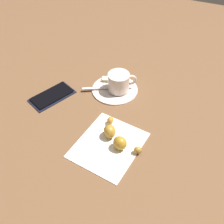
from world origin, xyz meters
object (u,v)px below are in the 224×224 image
Objects in this scene: saucer at (115,89)px; cell_phone at (52,96)px; napkin at (109,145)px; espresso_cup at (119,82)px; sugar_packet at (112,79)px; teaspoon at (111,87)px; croissant at (116,137)px.

saucer and cell_phone have the same top height.
cell_phone is (-0.11, -0.24, 0.00)m from napkin.
saucer is at bearing 122.42° from cell_phone.
espresso_cup is (-0.00, 0.01, 0.03)m from saucer.
saucer is 0.04m from sugar_packet.
teaspoon is 1.04× the size of croissant.
espresso_cup is 0.22m from cell_phone.
espresso_cup is at bearing 102.07° from teaspoon.
saucer is 0.01m from teaspoon.
espresso_cup is 0.21m from croissant.
espresso_cup reaches higher than croissant.
teaspoon is 0.72× the size of napkin.
croissant reaches higher than sugar_packet.
croissant reaches higher than cell_phone.
espresso_cup is at bearing -160.24° from croissant.
croissant is at bearing 98.86° from sugar_packet.
teaspoon is (0.00, -0.01, 0.01)m from saucer.
croissant is (0.20, 0.07, -0.02)m from espresso_cup.
napkin is at bearing 18.40° from saucer.
teaspoon reaches higher than napkin.
espresso_cup is 0.66× the size of teaspoon.
saucer is at bearing 110.01° from sugar_packet.
croissant reaches higher than saucer.
saucer is at bearing -161.60° from napkin.
cell_phone is at bearing 27.77° from sugar_packet.
saucer is 1.12× the size of teaspoon.
teaspoon reaches higher than cell_phone.
saucer is 0.80× the size of napkin.
napkin is at bearing 94.54° from sugar_packet.
sugar_packet is 0.51× the size of croissant.
sugar_packet is (-0.04, -0.02, 0.00)m from teaspoon.
napkin is 0.27m from cell_phone.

